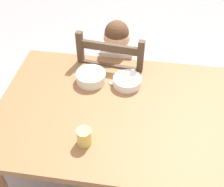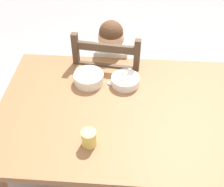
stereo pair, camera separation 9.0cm
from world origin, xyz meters
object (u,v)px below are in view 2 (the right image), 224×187
Objects in this scene: bowl_of_peas at (89,78)px; bowl_of_carrots at (125,80)px; child_figure at (111,67)px; drinking_cup at (89,138)px; dining_chair at (110,85)px; spoon at (114,84)px; dining_table at (118,121)px.

bowl_of_peas is 1.05× the size of bowl_of_carrots.
bowl_of_carrots is (0.11, -0.29, 0.13)m from child_figure.
drinking_cup is at bearing -109.05° from bowl_of_carrots.
bowl_of_carrots is (0.11, -0.30, 0.31)m from dining_chair.
child_figure is at bearing 69.81° from bowl_of_peas.
dining_chair is 0.45m from bowl_of_carrots.
drinking_cup is at bearing -93.22° from dining_chair.
drinking_cup is (-0.15, -0.45, 0.02)m from bowl_of_carrots.
dining_chair reaches higher than spoon.
spoon is (0.04, -0.31, 0.11)m from child_figure.
spoon is at bearing -167.50° from bowl_of_carrots.
drinking_cup reaches higher than bowl_of_peas.
spoon is (0.15, -0.01, -0.03)m from bowl_of_peas.
child_figure is 11.12× the size of drinking_cup.
dining_chair is at bearing 99.47° from dining_table.
bowl_of_carrots is at bearing 70.95° from drinking_cup.
dining_table is 0.31m from bowl_of_peas.
dining_table is 0.50m from child_figure.
bowl_of_peas reaches higher than bowl_of_carrots.
drinking_cup is (0.06, -0.45, 0.01)m from bowl_of_peas.
drinking_cup reaches higher than bowl_of_carrots.
dining_chair is at bearing 128.18° from child_figure.
child_figure reaches higher than bowl_of_carrots.
bowl_of_peas is (-0.10, -0.30, 0.32)m from dining_chair.
bowl_of_peas is 1.28× the size of spoon.
bowl_of_peas is 0.45m from drinking_cup.
child_figure is 5.62× the size of bowl_of_peas.
dining_table is 14.87× the size of drinking_cup.
dining_chair reaches higher than drinking_cup.
child_figure is at bearing -51.82° from dining_chair.
bowl_of_carrots is at bearing -69.82° from child_figure.
bowl_of_carrots is at bearing -0.01° from bowl_of_peas.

